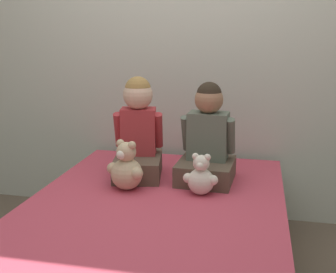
{
  "coord_description": "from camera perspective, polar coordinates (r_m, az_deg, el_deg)",
  "views": [
    {
      "loc": [
        0.52,
        -2.02,
        1.36
      ],
      "look_at": [
        0.0,
        0.36,
        0.76
      ],
      "focal_mm": 45.0,
      "sensor_mm": 36.0,
      "label": 1
    }
  ],
  "objects": [
    {
      "name": "bed",
      "position": [
        2.37,
        -1.9,
        -14.4
      ],
      "size": [
        1.39,
        1.87,
        0.48
      ],
      "color": "#997F60",
      "rests_on": "ground_plane"
    },
    {
      "name": "teddy_bear_held_by_left_child",
      "position": [
        2.43,
        -5.66,
        -4.39
      ],
      "size": [
        0.23,
        0.18,
        0.29
      ],
      "rotation": [
        0.0,
        0.0,
        -0.36
      ],
      "color": "#D1B78E",
      "rests_on": "bed"
    },
    {
      "name": "child_on_right",
      "position": [
        2.56,
        5.35,
        -0.67
      ],
      "size": [
        0.35,
        0.38,
        0.6
      ],
      "rotation": [
        0.0,
        0.0,
        -0.05
      ],
      "color": "brown",
      "rests_on": "bed"
    },
    {
      "name": "child_on_left",
      "position": [
        2.64,
        -4.06,
        0.36
      ],
      "size": [
        0.35,
        0.43,
        0.62
      ],
      "rotation": [
        0.0,
        0.0,
        0.18
      ],
      "color": "brown",
      "rests_on": "bed"
    },
    {
      "name": "teddy_bear_held_by_right_child",
      "position": [
        2.36,
        4.47,
        -5.52
      ],
      "size": [
        0.2,
        0.15,
        0.24
      ],
      "rotation": [
        0.0,
        0.0,
        -0.05
      ],
      "color": "silver",
      "rests_on": "bed"
    },
    {
      "name": "wall_behind_bed",
      "position": [
        3.1,
        2.69,
        11.88
      ],
      "size": [
        8.0,
        0.06,
        2.5
      ],
      "color": "beige",
      "rests_on": "ground_plane"
    }
  ]
}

